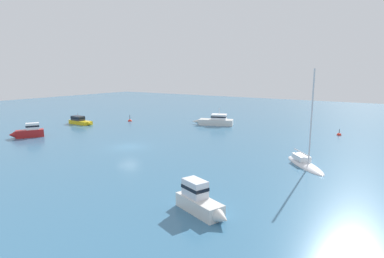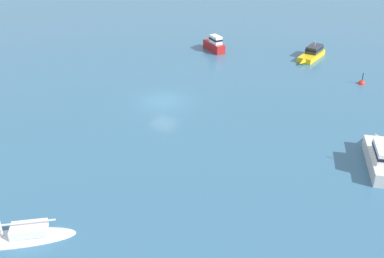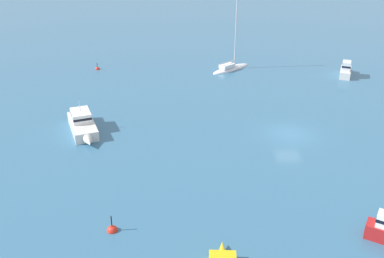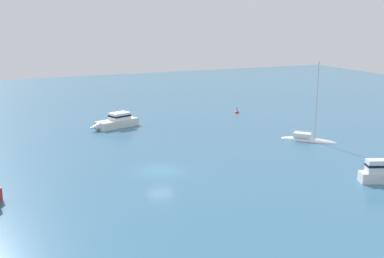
{
  "view_description": "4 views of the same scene",
  "coord_description": "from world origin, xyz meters",
  "px_view_note": "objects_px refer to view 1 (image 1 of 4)",
  "views": [
    {
      "loc": [
        -28.73,
        28.8,
        9.55
      ],
      "look_at": [
        -2.48,
        -10.9,
        0.91
      ],
      "focal_mm": 30.12,
      "sensor_mm": 36.0,
      "label": 1
    },
    {
      "loc": [
        -32.71,
        -23.62,
        18.28
      ],
      "look_at": [
        -6.68,
        -7.47,
        1.98
      ],
      "focal_mm": 42.0,
      "sensor_mm": 36.0,
      "label": 2
    },
    {
      "loc": [
        39.63,
        -10.26,
        19.76
      ],
      "look_at": [
        0.78,
        -9.78,
        1.02
      ],
      "focal_mm": 41.62,
      "sensor_mm": 36.0,
      "label": 3
    },
    {
      "loc": [
        15.66,
        44.59,
        15.36
      ],
      "look_at": [
        -5.97,
        -5.85,
        2.47
      ],
      "focal_mm": 46.25,
      "sensor_mm": 36.0,
      "label": 4
    }
  ],
  "objects_px": {
    "powerboat": "(80,121)",
    "cabin_cruiser_1": "(28,132)",
    "channel_buoy": "(339,135)",
    "cabin_cruiser": "(215,121)",
    "ketch": "(304,164)",
    "motor_cruiser": "(200,201)",
    "mooring_buoy": "(130,121)"
  },
  "relations": [
    {
      "from": "mooring_buoy",
      "to": "ketch",
      "type": "bearing_deg",
      "value": 162.23
    },
    {
      "from": "cabin_cruiser",
      "to": "mooring_buoy",
      "type": "relative_size",
      "value": 4.65
    },
    {
      "from": "ketch",
      "to": "cabin_cruiser_1",
      "type": "height_order",
      "value": "ketch"
    },
    {
      "from": "powerboat",
      "to": "cabin_cruiser_1",
      "type": "height_order",
      "value": "cabin_cruiser_1"
    },
    {
      "from": "ketch",
      "to": "mooring_buoy",
      "type": "distance_m",
      "value": 37.46
    },
    {
      "from": "powerboat",
      "to": "motor_cruiser",
      "type": "distance_m",
      "value": 42.73
    },
    {
      "from": "ketch",
      "to": "cabin_cruiser_1",
      "type": "xyz_separation_m",
      "value": [
        37.25,
        7.72,
        0.64
      ]
    },
    {
      "from": "mooring_buoy",
      "to": "motor_cruiser",
      "type": "bearing_deg",
      "value": 140.65
    },
    {
      "from": "cabin_cruiser_1",
      "to": "mooring_buoy",
      "type": "distance_m",
      "value": 19.23
    },
    {
      "from": "cabin_cruiser",
      "to": "powerboat",
      "type": "bearing_deg",
      "value": 10.17
    },
    {
      "from": "ketch",
      "to": "mooring_buoy",
      "type": "bearing_deg",
      "value": -149.24
    },
    {
      "from": "cabin_cruiser",
      "to": "channel_buoy",
      "type": "distance_m",
      "value": 20.22
    },
    {
      "from": "powerboat",
      "to": "ketch",
      "type": "height_order",
      "value": "ketch"
    },
    {
      "from": "cabin_cruiser",
      "to": "powerboat",
      "type": "relative_size",
      "value": 1.23
    },
    {
      "from": "cabin_cruiser",
      "to": "powerboat",
      "type": "height_order",
      "value": "cabin_cruiser"
    },
    {
      "from": "channel_buoy",
      "to": "powerboat",
      "type": "bearing_deg",
      "value": 19.69
    },
    {
      "from": "cabin_cruiser_1",
      "to": "channel_buoy",
      "type": "xyz_separation_m",
      "value": [
        -37.46,
        -26.6,
        -0.81
      ]
    },
    {
      "from": "cabin_cruiser",
      "to": "powerboat",
      "type": "xyz_separation_m",
      "value": [
        21.14,
        12.58,
        -0.19
      ]
    },
    {
      "from": "motor_cruiser",
      "to": "cabin_cruiser",
      "type": "bearing_deg",
      "value": 138.21
    },
    {
      "from": "powerboat",
      "to": "cabin_cruiser_1",
      "type": "relative_size",
      "value": 1.35
    },
    {
      "from": "channel_buoy",
      "to": "cabin_cruiser",
      "type": "bearing_deg",
      "value": 6.17
    },
    {
      "from": "motor_cruiser",
      "to": "cabin_cruiser_1",
      "type": "bearing_deg",
      "value": -172.13
    },
    {
      "from": "powerboat",
      "to": "ketch",
      "type": "distance_m",
      "value": 41.23
    },
    {
      "from": "ketch",
      "to": "channel_buoy",
      "type": "distance_m",
      "value": 18.89
    },
    {
      "from": "cabin_cruiser",
      "to": "channel_buoy",
      "type": "height_order",
      "value": "cabin_cruiser"
    },
    {
      "from": "motor_cruiser",
      "to": "mooring_buoy",
      "type": "height_order",
      "value": "motor_cruiser"
    },
    {
      "from": "powerboat",
      "to": "mooring_buoy",
      "type": "distance_m",
      "value": 9.07
    },
    {
      "from": "cabin_cruiser",
      "to": "mooring_buoy",
      "type": "distance_m",
      "value": 16.67
    },
    {
      "from": "cabin_cruiser",
      "to": "cabin_cruiser_1",
      "type": "distance_m",
      "value": 29.98
    },
    {
      "from": "cabin_cruiser_1",
      "to": "mooring_buoy",
      "type": "relative_size",
      "value": 2.8
    },
    {
      "from": "powerboat",
      "to": "ketch",
      "type": "bearing_deg",
      "value": -2.65
    },
    {
      "from": "cabin_cruiser",
      "to": "powerboat",
      "type": "distance_m",
      "value": 24.6
    }
  ]
}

